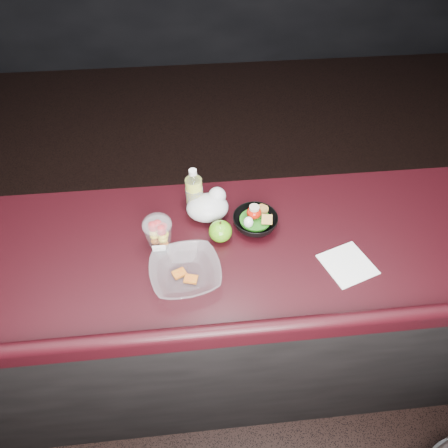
{
  "coord_description": "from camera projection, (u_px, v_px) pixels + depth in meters",
  "views": [
    {
      "loc": [
        -0.09,
        -0.64,
        2.13
      ],
      "look_at": [
        0.01,
        0.33,
        1.1
      ],
      "focal_mm": 32.0,
      "sensor_mm": 36.0,
      "label": 1
    }
  ],
  "objects": [
    {
      "name": "takeout_bowl",
      "position": [
        185.0,
        273.0,
        1.34
      ],
      "size": [
        0.27,
        0.27,
        0.06
      ],
      "rotation": [
        0.0,
        0.0,
        0.14
      ],
      "color": "silver",
      "rests_on": "counter"
    },
    {
      "name": "room_shell",
      "position": [
        239.0,
        67.0,
        0.66
      ],
      "size": [
        8.0,
        8.0,
        8.0
      ],
      "color": "black",
      "rests_on": "ground"
    },
    {
      "name": "lemonade_bottle",
      "position": [
        194.0,
        194.0,
        1.53
      ],
      "size": [
        0.07,
        0.07,
        0.2
      ],
      "color": "#DDE93C",
      "rests_on": "counter"
    },
    {
      "name": "counter",
      "position": [
        223.0,
        317.0,
        1.83
      ],
      "size": [
        4.06,
        0.71,
        1.02
      ],
      "color": "black",
      "rests_on": "ground"
    },
    {
      "name": "ground",
      "position": [
        229.0,
        423.0,
        1.99
      ],
      "size": [
        8.0,
        8.0,
        0.0
      ],
      "primitive_type": "plane",
      "color": "black",
      "rests_on": "ground"
    },
    {
      "name": "snack_bowl",
      "position": [
        255.0,
        221.0,
        1.5
      ],
      "size": [
        0.18,
        0.18,
        0.09
      ],
      "rotation": [
        0.0,
        0.0,
        -0.06
      ],
      "color": "black",
      "rests_on": "counter"
    },
    {
      "name": "fruit_cup",
      "position": [
        158.0,
        233.0,
        1.4
      ],
      "size": [
        0.1,
        0.1,
        0.15
      ],
      "color": "white",
      "rests_on": "counter"
    },
    {
      "name": "paper_napkin",
      "position": [
        347.0,
        264.0,
        1.4
      ],
      "size": [
        0.2,
        0.2,
        0.0
      ],
      "primitive_type": "cube",
      "rotation": [
        0.0,
        0.0,
        0.33
      ],
      "color": "white",
      "rests_on": "counter"
    },
    {
      "name": "plastic_bag",
      "position": [
        209.0,
        206.0,
        1.53
      ],
      "size": [
        0.16,
        0.13,
        0.12
      ],
      "color": "silver",
      "rests_on": "counter"
    },
    {
      "name": "green_apple",
      "position": [
        220.0,
        231.0,
        1.45
      ],
      "size": [
        0.09,
        0.09,
        0.09
      ],
      "color": "#2B9311",
      "rests_on": "counter"
    }
  ]
}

